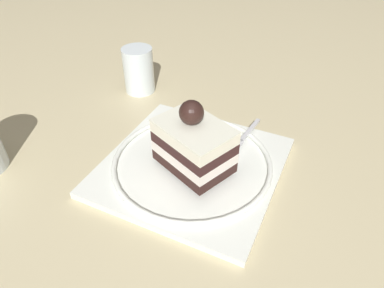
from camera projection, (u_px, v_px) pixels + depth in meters
ground_plane at (198, 168)px, 0.53m from camera, size 2.40×2.40×0.00m
dessert_plate at (192, 165)px, 0.52m from camera, size 0.27×0.27×0.02m
cake_slice at (196, 145)px, 0.48m from camera, size 0.12×0.10×0.10m
fork at (243, 138)px, 0.55m from camera, size 0.01×0.11×0.00m
drink_glass_near at (139, 73)px, 0.69m from camera, size 0.06×0.06×0.09m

